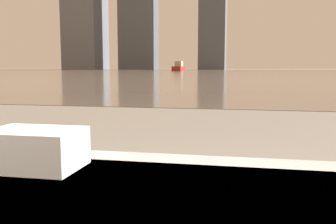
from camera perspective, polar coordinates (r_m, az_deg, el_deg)
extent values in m
cube|color=white|center=(1.23, -19.60, -7.13)|extent=(0.28, 0.20, 0.04)
cube|color=white|center=(1.22, -19.68, -5.30)|extent=(0.28, 0.20, 0.04)
cube|color=white|center=(1.21, -19.75, -3.45)|extent=(0.28, 0.20, 0.04)
cube|color=gray|center=(62.18, 10.90, 6.01)|extent=(180.00, 110.00, 0.01)
cube|color=maroon|center=(75.86, 1.67, 6.62)|extent=(2.03, 5.32, 0.92)
cube|color=#B2A893|center=(75.86, 1.67, 7.36)|extent=(1.40, 2.02, 1.05)
cube|color=#4C515B|center=(123.83, -4.50, 14.27)|extent=(11.09, 9.44, 33.56)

